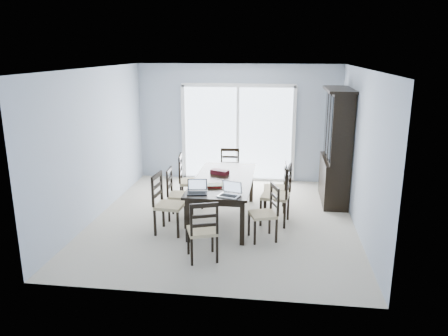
% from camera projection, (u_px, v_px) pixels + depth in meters
% --- Properties ---
extents(floor, '(5.00, 5.00, 0.00)m').
position_uv_depth(floor, '(223.00, 219.00, 7.70)').
color(floor, beige).
rests_on(floor, ground).
extents(ceiling, '(5.00, 5.00, 0.00)m').
position_uv_depth(ceiling, '(223.00, 68.00, 7.02)').
color(ceiling, white).
rests_on(ceiling, back_wall).
extents(back_wall, '(4.50, 0.02, 2.60)m').
position_uv_depth(back_wall, '(238.00, 123.00, 9.75)').
color(back_wall, '#9DA9BB').
rests_on(back_wall, floor).
extents(wall_left, '(0.02, 5.00, 2.60)m').
position_uv_depth(wall_left, '(96.00, 144.00, 7.64)').
color(wall_left, '#9DA9BB').
rests_on(wall_left, floor).
extents(wall_right, '(0.02, 5.00, 2.60)m').
position_uv_depth(wall_right, '(361.00, 151.00, 7.08)').
color(wall_right, '#9DA9BB').
rests_on(wall_right, floor).
extents(balcony, '(4.50, 2.00, 0.10)m').
position_uv_depth(balcony, '(241.00, 170.00, 11.06)').
color(balcony, gray).
rests_on(balcony, ground).
extents(railing, '(4.50, 0.06, 1.10)m').
position_uv_depth(railing, '(245.00, 139.00, 11.86)').
color(railing, '#99999E').
rests_on(railing, balcony).
extents(dining_table, '(1.00, 2.20, 0.75)m').
position_uv_depth(dining_table, '(223.00, 183.00, 7.52)').
color(dining_table, black).
rests_on(dining_table, floor).
extents(china_hutch, '(0.50, 1.38, 2.20)m').
position_uv_depth(china_hutch, '(336.00, 148.00, 8.36)').
color(china_hutch, black).
rests_on(china_hutch, floor).
extents(sliding_door, '(2.52, 0.05, 2.18)m').
position_uv_depth(sliding_door, '(238.00, 133.00, 9.79)').
color(sliding_door, silver).
rests_on(sliding_door, floor).
extents(chair_left_near, '(0.48, 0.46, 1.13)m').
position_uv_depth(chair_left_near, '(164.00, 197.00, 7.02)').
color(chair_left_near, black).
rests_on(chair_left_near, floor).
extents(chair_left_mid, '(0.42, 0.41, 1.05)m').
position_uv_depth(chair_left_mid, '(175.00, 188.00, 7.61)').
color(chair_left_mid, black).
rests_on(chair_left_mid, floor).
extents(chair_left_far, '(0.50, 0.49, 1.15)m').
position_uv_depth(chair_left_far, '(186.00, 175.00, 8.22)').
color(chair_left_far, black).
rests_on(chair_left_far, floor).
extents(chair_right_near, '(0.50, 0.49, 1.02)m').
position_uv_depth(chair_right_near, '(268.00, 207.00, 6.77)').
color(chair_right_near, black).
rests_on(chair_right_near, floor).
extents(chair_right_mid, '(0.52, 0.51, 1.19)m').
position_uv_depth(chair_right_mid, '(281.00, 188.00, 7.35)').
color(chair_right_mid, black).
rests_on(chair_right_mid, floor).
extents(chair_right_far, '(0.42, 0.41, 1.04)m').
position_uv_depth(chair_right_far, '(280.00, 182.00, 8.00)').
color(chair_right_far, black).
rests_on(chair_right_far, floor).
extents(chair_end_near, '(0.51, 0.51, 1.05)m').
position_uv_depth(chair_end_near, '(203.00, 225.00, 6.02)').
color(chair_end_near, black).
rests_on(chair_end_near, floor).
extents(chair_end_far, '(0.42, 0.43, 1.04)m').
position_uv_depth(chair_end_far, '(230.00, 166.00, 9.10)').
color(chair_end_far, black).
rests_on(chair_end_far, floor).
extents(laptop_dark, '(0.33, 0.26, 0.21)m').
position_uv_depth(laptop_dark, '(197.00, 191.00, 6.69)').
color(laptop_dark, black).
rests_on(laptop_dark, dining_table).
extents(laptop_silver, '(0.36, 0.30, 0.22)m').
position_uv_depth(laptop_silver, '(229.00, 193.00, 6.56)').
color(laptop_silver, silver).
rests_on(laptop_silver, dining_table).
extents(book_stack, '(0.28, 0.24, 0.04)m').
position_uv_depth(book_stack, '(215.00, 185.00, 7.04)').
color(book_stack, maroon).
rests_on(book_stack, dining_table).
extents(cell_phone, '(0.12, 0.08, 0.01)m').
position_uv_depth(cell_phone, '(226.00, 193.00, 6.72)').
color(cell_phone, black).
rests_on(cell_phone, dining_table).
extents(game_box, '(0.35, 0.26, 0.08)m').
position_uv_depth(game_box, '(220.00, 172.00, 7.75)').
color(game_box, '#440D14').
rests_on(game_box, dining_table).
extents(hot_tub, '(1.86, 1.66, 0.94)m').
position_uv_depth(hot_tub, '(221.00, 149.00, 10.97)').
color(hot_tub, maroon).
rests_on(hot_tub, balcony).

